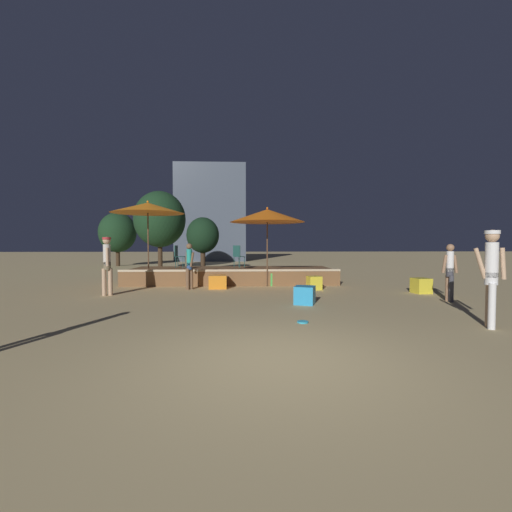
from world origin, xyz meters
TOP-DOWN VIEW (x-y plane):
  - ground_plane at (0.00, 0.00)m, footprint 120.00×120.00m
  - wooden_deck at (-0.94, 9.72)m, footprint 8.40×3.05m
  - patio_umbrella_0 at (-4.03, 8.30)m, footprint 2.69×2.69m
  - patio_umbrella_1 at (0.45, 8.18)m, footprint 2.83×2.83m
  - cube_seat_0 at (5.36, 6.22)m, footprint 0.56×0.56m
  - cube_seat_1 at (-1.38, 7.69)m, footprint 0.66×0.66m
  - cube_seat_2 at (0.80, 8.52)m, footprint 0.62×0.62m
  - cube_seat_3 at (1.18, 4.38)m, footprint 0.66×0.66m
  - cube_seat_4 at (2.04, 7.24)m, footprint 0.51×0.51m
  - person_0 at (-2.37, 7.44)m, footprint 0.40×0.40m
  - person_1 at (-4.72, 6.13)m, footprint 0.30×0.48m
  - person_2 at (4.27, 1.65)m, footprint 0.54×0.31m
  - person_3 at (5.32, 4.62)m, footprint 0.46×0.29m
  - bistro_chair_0 at (-0.67, 9.12)m, footprint 0.48×0.48m
  - bistro_chair_1 at (-3.07, 9.15)m, footprint 0.41×0.40m
  - frisbee_disc at (0.74, 2.23)m, footprint 0.23×0.23m
  - background_tree_0 at (-5.65, 17.02)m, footprint 3.18×3.18m
  - background_tree_1 at (-9.35, 20.04)m, footprint 2.57×2.57m
  - background_tree_2 at (-2.74, 15.01)m, footprint 1.86×1.86m
  - distant_building at (-3.33, 27.15)m, footprint 6.36×3.25m

SIDE VIEW (x-z plane):
  - ground_plane at x=0.00m, z-range 0.00..0.00m
  - frisbee_disc at x=0.74m, z-range 0.00..0.03m
  - cube_seat_4 at x=2.04m, z-range 0.00..0.47m
  - cube_seat_1 at x=-1.38m, z-range 0.00..0.48m
  - cube_seat_3 at x=1.18m, z-range 0.00..0.49m
  - cube_seat_2 at x=0.80m, z-range 0.00..0.49m
  - cube_seat_0 at x=5.36m, z-range 0.00..0.49m
  - wooden_deck at x=-0.94m, z-range -0.04..0.61m
  - person_3 at x=5.32m, z-range 0.05..1.66m
  - person_0 at x=-2.37m, z-range 0.05..1.68m
  - person_1 at x=-4.72m, z-range 0.14..1.97m
  - person_2 at x=4.27m, z-range 0.16..2.05m
  - bistro_chair_0 at x=-0.67m, z-range 0.74..1.64m
  - bistro_chair_1 at x=-3.07m, z-range 0.74..1.64m
  - background_tree_2 at x=-2.74m, z-range 0.52..3.63m
  - background_tree_1 at x=-9.35m, z-range 0.48..4.30m
  - patio_umbrella_1 at x=0.45m, z-range 1.17..4.17m
  - patio_umbrella_0 at x=-4.03m, z-range 1.34..4.57m
  - background_tree_0 at x=-5.65m, z-range 0.68..5.57m
  - distant_building at x=-3.33m, z-range 0.00..8.74m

